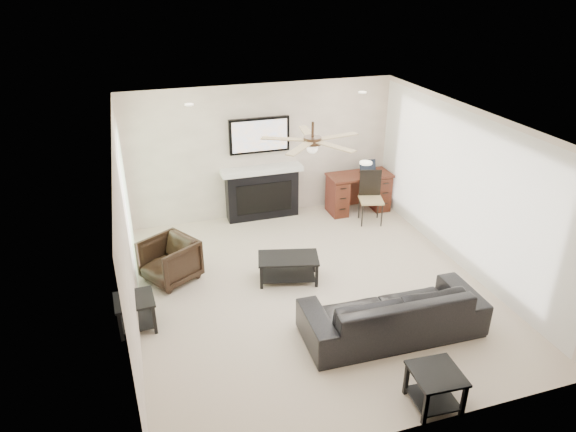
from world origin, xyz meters
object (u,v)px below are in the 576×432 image
object	(u,v)px
coffee_table	(288,269)
desk	(358,192)
sofa	(393,311)
armchair	(170,260)
fireplace_unit	(262,170)

from	to	relation	value
coffee_table	desk	bearing A→B (deg)	58.18
sofa	coffee_table	distance (m)	1.84
armchair	coffee_table	size ratio (longest dim) A/B	0.81
sofa	fireplace_unit	world-z (taller)	fireplace_unit
sofa	fireplace_unit	bearing A→B (deg)	-78.47
sofa	armchair	xyz separation A→B (m)	(-2.60, 2.15, -0.01)
sofa	armchair	bearing A→B (deg)	-38.28
fireplace_unit	desk	size ratio (longest dim) A/B	1.57
coffee_table	fireplace_unit	xyz separation A→B (m)	(0.20, 2.26, 0.75)
coffee_table	sofa	bearing A→B (deg)	-46.56
armchair	fireplace_unit	distance (m)	2.64
coffee_table	fireplace_unit	size ratio (longest dim) A/B	0.47
sofa	fireplace_unit	size ratio (longest dim) A/B	1.22
fireplace_unit	armchair	bearing A→B (deg)	-137.99
sofa	armchair	size ratio (longest dim) A/B	3.18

